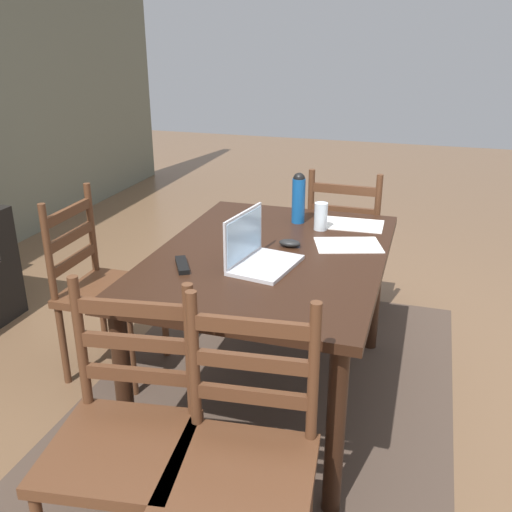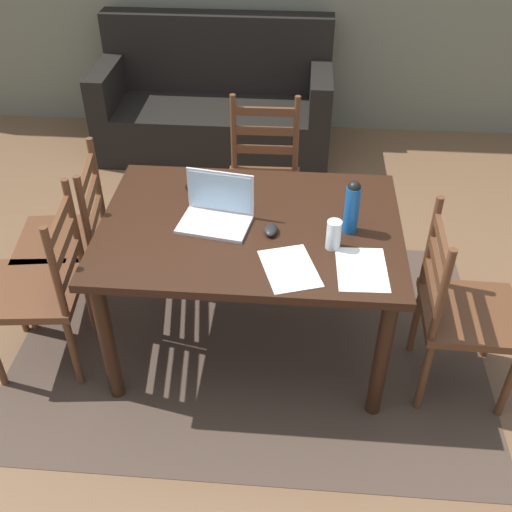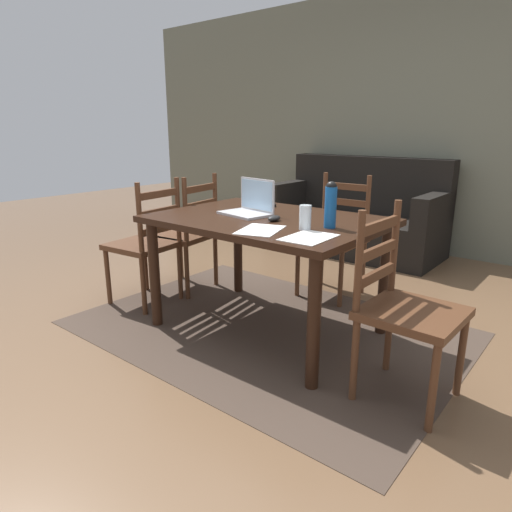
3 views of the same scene
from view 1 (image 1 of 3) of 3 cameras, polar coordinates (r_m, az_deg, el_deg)
ground_plane at (r=2.91m, az=1.29°, el=-13.68°), size 14.00×14.00×0.00m
area_rug at (r=2.91m, az=1.29°, el=-13.63°), size 2.44×1.74×0.01m
dining_table at (r=2.59m, az=1.41°, el=-1.65°), size 1.40×1.00×0.76m
chair_right_near at (r=3.53m, az=8.93°, el=1.11°), size 0.45×0.45×0.95m
chair_left_far at (r=1.98m, az=-13.06°, el=-17.30°), size 0.50×0.50×0.95m
chair_left_near at (r=1.84m, az=-1.39°, el=-20.08°), size 0.48×0.48×0.95m
chair_far_head at (r=3.00m, az=-14.87°, el=-3.14°), size 0.45×0.45×0.95m
laptop at (r=2.40m, az=0.01°, el=0.38°), size 0.35×0.27×0.23m
water_bottle at (r=2.92m, az=4.26°, el=5.89°), size 0.07×0.07×0.26m
drinking_glass at (r=2.84m, az=6.48°, el=3.94°), size 0.07×0.07×0.14m
computer_mouse at (r=2.62m, az=3.37°, el=1.29°), size 0.06×0.10×0.03m
tv_remote at (r=2.41m, az=-7.37°, el=-0.89°), size 0.17×0.12×0.02m
paper_stack_left at (r=2.96m, az=9.69°, el=3.11°), size 0.22×0.30×0.00m
paper_stack_right at (r=2.67m, az=9.17°, el=1.09°), size 0.29×0.35×0.00m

